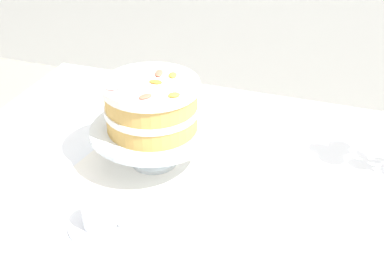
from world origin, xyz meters
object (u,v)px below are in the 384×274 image
dining_table (216,230)px  layer_cake (152,105)px  teacup (100,217)px  cake_stand (153,133)px

dining_table → layer_cake: size_ratio=6.42×
layer_cake → teacup: 0.28m
dining_table → cake_stand: size_ratio=4.83×
layer_cake → dining_table: bearing=-24.6°
cake_stand → layer_cake: 0.08m
dining_table → cake_stand: bearing=155.4°
cake_stand → teacup: cake_stand is taller
dining_table → teacup: 0.28m
dining_table → layer_cake: bearing=155.4°
dining_table → teacup: (-0.20, -0.16, 0.12)m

